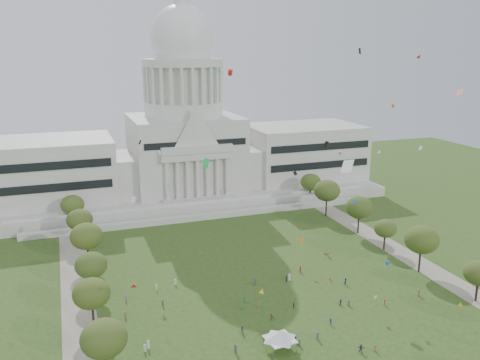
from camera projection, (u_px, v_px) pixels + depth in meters
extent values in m
plane|color=#314B1A|center=(307.00, 331.00, 114.06)|extent=(400.00, 400.00, 0.00)
cube|color=beige|center=(186.00, 191.00, 218.43)|extent=(160.00, 60.00, 4.00)
cube|color=beige|center=(207.00, 216.00, 188.59)|extent=(130.00, 3.00, 2.00)
cube|color=beige|center=(201.00, 206.00, 195.50)|extent=(140.00, 3.00, 5.00)
cube|color=beige|center=(47.00, 172.00, 196.43)|extent=(50.00, 34.00, 22.00)
cube|color=beige|center=(303.00, 153.00, 232.04)|extent=(50.00, 34.00, 22.00)
cube|color=beige|center=(121.00, 175.00, 204.43)|extent=(12.00, 26.00, 16.00)
cube|color=beige|center=(247.00, 165.00, 221.91)|extent=(12.00, 26.00, 16.00)
cube|color=beige|center=(185.00, 155.00, 213.48)|extent=(44.00, 38.00, 28.00)
cube|color=beige|center=(197.00, 157.00, 194.44)|extent=(28.00, 3.00, 2.40)
cube|color=black|center=(46.00, 177.00, 180.24)|extent=(46.00, 0.40, 11.00)
cube|color=black|center=(321.00, 156.00, 215.86)|extent=(46.00, 0.40, 11.00)
cylinder|color=beige|center=(184.00, 109.00, 208.59)|extent=(32.00, 32.00, 6.00)
cylinder|color=beige|center=(183.00, 84.00, 206.07)|extent=(28.00, 28.00, 14.00)
cylinder|color=beige|center=(183.00, 63.00, 203.93)|extent=(32.40, 32.40, 3.00)
cylinder|color=beige|center=(182.00, 48.00, 202.54)|extent=(22.00, 22.00, 8.00)
ellipsoid|color=white|center=(182.00, 38.00, 201.53)|extent=(25.00, 25.00, 26.20)
cylinder|color=beige|center=(181.00, 2.00, 198.13)|extent=(6.00, 6.00, 5.00)
cube|color=gray|center=(78.00, 304.00, 125.87)|extent=(8.00, 160.00, 0.04)
cube|color=gray|center=(402.00, 253.00, 156.95)|extent=(8.00, 160.00, 0.04)
ellipsoid|color=#3A4E19|center=(104.00, 338.00, 94.83)|extent=(8.86, 8.86, 7.25)
cylinder|color=black|center=(477.00, 292.00, 126.81)|extent=(0.56, 0.56, 4.92)
ellipsoid|color=#3A491A|center=(479.00, 273.00, 125.49)|extent=(7.58, 7.58, 6.20)
cylinder|color=black|center=(93.00, 317.00, 114.57)|extent=(0.56, 0.56, 5.47)
ellipsoid|color=#3A4C15|center=(91.00, 294.00, 113.11)|extent=(8.42, 8.42, 6.89)
cylinder|color=black|center=(420.00, 261.00, 143.47)|extent=(0.56, 0.56, 6.20)
ellipsoid|color=#3D4F18|center=(422.00, 240.00, 141.82)|extent=(9.55, 9.55, 7.82)
cylinder|color=black|center=(93.00, 285.00, 130.05)|extent=(0.56, 0.56, 5.27)
ellipsoid|color=#314818|center=(91.00, 265.00, 128.64)|extent=(8.12, 8.12, 6.65)
cylinder|color=black|center=(384.00, 243.00, 159.31)|extent=(0.56, 0.56, 4.56)
ellipsoid|color=#3F4F1D|center=(385.00, 228.00, 158.09)|extent=(7.01, 7.01, 5.74)
cylinder|color=black|center=(88.00, 257.00, 146.83)|extent=(0.56, 0.56, 6.03)
ellipsoid|color=#3E5019|center=(86.00, 236.00, 145.22)|extent=(9.29, 9.29, 7.60)
cylinder|color=black|center=(358.00, 225.00, 173.43)|extent=(0.56, 0.56, 5.97)
ellipsoid|color=#334918|center=(359.00, 207.00, 171.84)|extent=(9.19, 9.19, 7.52)
cylinder|color=black|center=(81.00, 237.00, 163.50)|extent=(0.56, 0.56, 5.41)
ellipsoid|color=#394819|center=(80.00, 220.00, 162.05)|extent=(8.33, 8.33, 6.81)
cylinder|color=black|center=(326.00, 208.00, 191.34)|extent=(0.56, 0.56, 6.37)
ellipsoid|color=#3A4B19|center=(327.00, 191.00, 189.64)|extent=(9.82, 9.82, 8.03)
cylinder|color=black|center=(74.00, 220.00, 179.50)|extent=(0.56, 0.56, 5.32)
ellipsoid|color=#3B501A|center=(72.00, 205.00, 178.08)|extent=(8.19, 8.19, 6.70)
cylinder|color=black|center=(310.00, 196.00, 208.62)|extent=(0.56, 0.56, 5.47)
ellipsoid|color=#324D15|center=(311.00, 182.00, 207.16)|extent=(8.42, 8.42, 6.89)
cylinder|color=#4C4C4C|center=(273.00, 354.00, 103.42)|extent=(0.12, 0.12, 2.35)
cylinder|color=#4C4C4C|center=(297.00, 349.00, 105.12)|extent=(0.12, 0.12, 2.35)
cylinder|color=#4C4C4C|center=(263.00, 340.00, 108.22)|extent=(0.12, 0.12, 2.35)
cylinder|color=#4C4C4C|center=(286.00, 336.00, 109.93)|extent=(0.12, 0.12, 2.35)
cube|color=white|center=(280.00, 339.00, 106.35)|extent=(6.25, 6.25, 0.19)
pyramid|color=white|center=(280.00, 335.00, 106.09)|extent=(8.75, 8.75, 1.88)
imported|color=olive|center=(419.00, 293.00, 129.85)|extent=(0.98, 0.96, 1.70)
imported|color=navy|center=(346.00, 282.00, 135.94)|extent=(1.08, 0.92, 1.90)
imported|color=navy|center=(331.00, 321.00, 116.54)|extent=(0.80, 1.12, 1.57)
imported|color=#4C4C51|center=(294.00, 305.00, 123.91)|extent=(0.57, 0.96, 1.58)
imported|color=olive|center=(272.00, 317.00, 118.38)|extent=(1.25, 1.67, 1.69)
imported|color=olive|center=(375.00, 348.00, 106.16)|extent=(0.50, 0.75, 1.51)
imported|color=#4C4C51|center=(242.00, 329.00, 112.97)|extent=(0.97, 0.86, 1.70)
imported|color=#B21E1E|center=(385.00, 303.00, 125.10)|extent=(0.91, 1.11, 1.52)
imported|color=navy|center=(341.00, 302.00, 125.47)|extent=(0.75, 0.99, 1.51)
imported|color=#4C4C51|center=(361.00, 348.00, 105.76)|extent=(1.77, 1.60, 1.85)
cube|color=#33723F|center=(299.00, 343.00, 108.13)|extent=(0.44, 0.45, 1.47)
cube|color=olive|center=(329.00, 254.00, 153.82)|extent=(0.52, 0.33, 1.94)
cube|color=silver|center=(148.00, 345.00, 107.05)|extent=(0.48, 0.58, 1.90)
cube|color=silver|center=(156.00, 287.00, 132.94)|extent=(0.33, 0.48, 1.70)
cube|color=silver|center=(175.00, 282.00, 135.99)|extent=(0.50, 0.49, 1.62)
cube|color=olive|center=(125.00, 315.00, 119.38)|extent=(0.48, 0.44, 1.53)
cube|color=#26262B|center=(295.00, 338.00, 109.84)|extent=(0.39, 0.50, 1.66)
cube|color=silver|center=(289.00, 277.00, 138.42)|extent=(0.52, 0.34, 1.88)
cube|color=#B21E1E|center=(300.00, 269.00, 143.38)|extent=(0.40, 0.56, 1.94)
cube|color=#4C4C51|center=(349.00, 303.00, 124.91)|extent=(0.47, 0.44, 1.51)
cube|color=#33723F|center=(245.00, 299.00, 126.56)|extent=(0.33, 0.49, 1.77)
cube|color=#4C4C51|center=(236.00, 349.00, 105.54)|extent=(0.48, 0.59, 1.92)
cube|color=#4C4C51|center=(318.00, 336.00, 110.38)|extent=(0.49, 0.34, 1.72)
cube|color=#33723F|center=(242.00, 306.00, 123.29)|extent=(0.42, 0.53, 1.76)
cube|color=#26262B|center=(287.00, 278.00, 137.99)|extent=(0.54, 0.53, 1.76)
cube|color=#4C4C51|center=(255.00, 281.00, 136.08)|extent=(0.38, 0.54, 1.90)
cube|color=olive|center=(259.00, 305.00, 124.10)|extent=(0.29, 0.42, 1.46)
cube|color=silver|center=(145.00, 348.00, 106.08)|extent=(0.49, 0.45, 1.58)
cube|color=#4C4C51|center=(163.00, 303.00, 124.94)|extent=(0.42, 0.47, 1.51)
cube|color=#994C8C|center=(126.00, 298.00, 127.42)|extent=(0.36, 0.49, 1.65)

